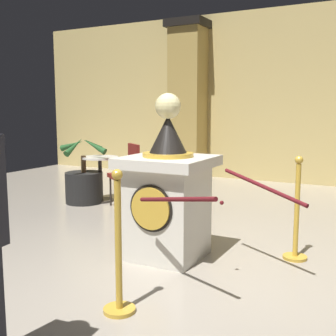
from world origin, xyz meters
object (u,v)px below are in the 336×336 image
potted_palm_left (84,184)px  cafe_chair_red (128,169)px  stanchion_far (296,223)px  cafe_table (100,173)px  stanchion_near (119,263)px  pedestal_clock (168,195)px

potted_palm_left → cafe_chair_red: potted_palm_left is taller
stanchion_far → cafe_chair_red: (-2.75, 1.17, 0.21)m
cafe_table → stanchion_near: bearing=-51.2°
pedestal_clock → cafe_table: bearing=140.5°
pedestal_clock → stanchion_near: pedestal_clock is taller
pedestal_clock → cafe_chair_red: 2.34m
stanchion_far → potted_palm_left: size_ratio=0.97×
stanchion_far → potted_palm_left: potted_palm_left is taller
pedestal_clock → cafe_table: (-2.19, 1.80, -0.17)m
stanchion_far → cafe_chair_red: stanchion_far is taller
stanchion_near → potted_palm_left: bearing=132.7°
cafe_chair_red → pedestal_clock: bearing=-47.1°
cafe_table → pedestal_clock: bearing=-39.5°
stanchion_near → potted_palm_left: size_ratio=1.00×
cafe_chair_red → stanchion_near: bearing=-58.1°
stanchion_near → stanchion_far: size_ratio=1.03×
cafe_table → cafe_chair_red: (0.60, -0.09, 0.11)m
stanchion_near → cafe_chair_red: size_ratio=1.11×
pedestal_clock → potted_palm_left: bearing=145.9°
pedestal_clock → cafe_table: pedestal_clock is taller
stanchion_far → cafe_table: stanchion_far is taller
stanchion_near → cafe_table: size_ratio=1.47×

